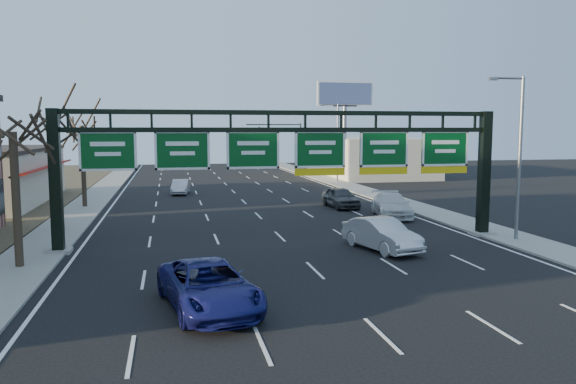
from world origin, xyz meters
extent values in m
plane|color=black|center=(0.00, 0.00, 0.00)|extent=(160.00, 160.00, 0.00)
cube|color=gray|center=(-12.80, 20.00, 0.06)|extent=(3.00, 120.00, 0.12)
cube|color=gray|center=(12.80, 20.00, 0.06)|extent=(3.00, 120.00, 0.12)
cube|color=white|center=(0.00, 20.00, 0.01)|extent=(21.60, 120.00, 0.01)
cube|color=black|center=(-11.70, 8.00, 3.60)|extent=(0.55, 0.55, 7.20)
cube|color=gray|center=(-11.70, 8.00, 0.10)|extent=(1.20, 1.20, 0.20)
cube|color=black|center=(11.70, 8.00, 3.60)|extent=(0.55, 0.55, 7.20)
cube|color=gray|center=(11.70, 8.00, 0.10)|extent=(1.20, 1.20, 0.20)
cube|color=black|center=(0.00, 8.00, 7.05)|extent=(23.40, 0.25, 0.25)
cube|color=black|center=(0.00, 8.00, 6.15)|extent=(23.40, 0.25, 0.25)
cube|color=#044517|center=(-9.17, 8.00, 5.10)|extent=(2.80, 0.10, 2.00)
cube|color=#044517|center=(-5.50, 8.00, 5.10)|extent=(2.80, 0.10, 2.00)
cube|color=#044517|center=(-1.83, 8.00, 5.10)|extent=(2.80, 0.10, 2.00)
cube|color=#044517|center=(1.83, 8.00, 5.10)|extent=(2.80, 0.10, 2.00)
cube|color=yellow|center=(1.83, 8.00, 3.88)|extent=(2.80, 0.10, 0.40)
cube|color=#044517|center=(5.50, 8.00, 5.10)|extent=(2.80, 0.10, 2.00)
cube|color=yellow|center=(5.50, 8.00, 3.88)|extent=(2.80, 0.10, 0.40)
cube|color=#044517|center=(9.17, 8.00, 5.10)|extent=(2.80, 0.10, 2.00)
cube|color=yellow|center=(9.17, 8.00, 3.88)|extent=(2.80, 0.10, 0.40)
cube|color=#AA1B11|center=(-16.40, 29.00, 3.00)|extent=(1.20, 18.00, 0.40)
cube|color=beige|center=(20.00, 50.00, 2.50)|extent=(12.00, 20.00, 5.00)
cylinder|color=#2C2418|center=(-12.80, 5.00, 3.16)|extent=(0.36, 0.36, 6.08)
cylinder|color=#2C2418|center=(-12.80, 15.00, 3.54)|extent=(0.36, 0.36, 6.84)
cylinder|color=#2C2418|center=(-12.80, 25.00, 3.35)|extent=(0.36, 0.36, 6.46)
cylinder|color=slate|center=(12.60, 6.00, 4.62)|extent=(0.20, 0.20, 9.00)
cylinder|color=slate|center=(11.70, 6.00, 9.02)|extent=(1.80, 0.12, 0.12)
cube|color=slate|center=(10.80, 6.00, 8.97)|extent=(0.50, 0.22, 0.15)
cylinder|color=slate|center=(12.60, 40.00, 4.62)|extent=(0.20, 0.20, 9.00)
cylinder|color=slate|center=(11.70, 40.00, 9.02)|extent=(1.80, 0.12, 0.12)
cube|color=slate|center=(10.80, 40.00, 8.97)|extent=(0.50, 0.22, 0.15)
cylinder|color=slate|center=(15.00, 45.00, 4.50)|extent=(0.50, 0.50, 9.00)
cube|color=slate|center=(15.00, 45.00, 9.00)|extent=(3.00, 0.30, 0.20)
cube|color=white|center=(15.00, 45.00, 10.50)|extent=(7.00, 0.30, 3.00)
cube|color=#47598E|center=(15.00, 44.80, 10.50)|extent=(6.60, 0.05, 2.60)
cylinder|color=black|center=(11.80, 55.00, 3.50)|extent=(0.18, 0.18, 7.00)
cylinder|color=black|center=(8.00, 55.00, 6.80)|extent=(7.60, 0.14, 0.14)
imported|color=black|center=(6.00, 55.00, 6.00)|extent=(0.20, 0.20, 1.00)
imported|color=black|center=(2.00, 55.00, 6.00)|extent=(0.54, 0.54, 1.62)
imported|color=navy|center=(-4.94, -2.42, 0.82)|extent=(3.76, 6.27, 1.63)
imported|color=silver|center=(4.38, 5.30, 0.82)|extent=(2.94, 5.27, 1.64)
imported|color=silver|center=(9.17, 15.63, 0.82)|extent=(3.44, 6.04, 1.65)
imported|color=#3C3F41|center=(7.05, 20.91, 0.81)|extent=(2.20, 4.85, 1.62)
imported|color=silver|center=(-5.19, 32.90, 0.69)|extent=(1.92, 4.34, 1.38)
camera|label=1|loc=(-6.17, -21.39, 6.19)|focal=35.00mm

